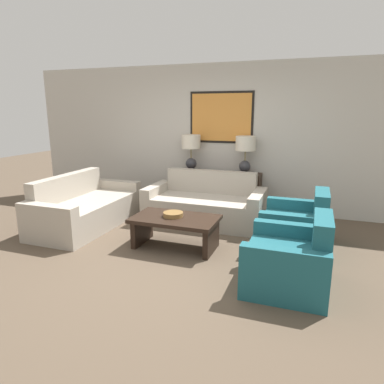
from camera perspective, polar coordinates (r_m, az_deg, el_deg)
The scene contains 11 objects.
ground_plane at distance 4.45m, azimuth -3.88°, elevation -10.79°, with size 20.00×20.00×0.00m, color brown.
back_wall at distance 6.43m, azimuth 4.94°, elevation 9.00°, with size 7.88×0.12×2.65m.
console_table at distance 6.33m, azimuth 4.15°, elevation 0.11°, with size 1.59×0.37×0.74m.
table_lamp_left at distance 6.35m, azimuth -0.16°, elevation 7.53°, with size 0.35×0.35×0.66m.
table_lamp_right at distance 6.08m, azimuth 8.89°, elevation 7.11°, with size 0.35×0.35×0.66m.
couch_by_back_wall at distance 5.71m, azimuth 2.24°, elevation -2.27°, with size 1.92×0.92×0.82m.
couch_by_side at distance 5.78m, azimuth -17.34°, elevation -2.70°, with size 0.92×1.92×0.82m.
coffee_table at distance 4.64m, azimuth -2.79°, elevation -5.58°, with size 1.14×0.67×0.43m.
decorative_bowl at distance 4.62m, azimuth -3.16°, elevation -3.75°, with size 0.27×0.27×0.06m.
armchair_near_back_wall at distance 4.87m, azimuth 17.02°, elevation -5.67°, with size 0.83×0.93×0.80m.
armchair_near_camera at distance 3.81m, azimuth 16.05°, elevation -11.09°, with size 0.83×0.93×0.80m.
Camera 1 is at (1.65, -3.71, 1.82)m, focal length 32.00 mm.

